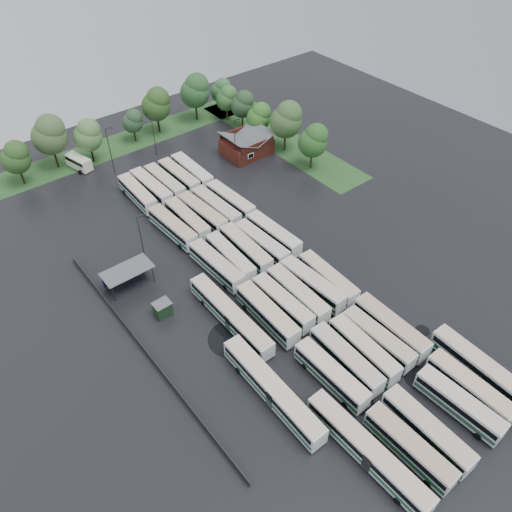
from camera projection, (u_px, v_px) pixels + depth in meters
ground at (294, 313)px, 78.82m from camera, size 160.00×160.00×0.00m
brick_building at (247, 146)px, 113.28m from camera, size 10.07×8.60×5.39m
wash_shed at (126, 271)px, 81.53m from camera, size 8.20×4.20×3.58m
utility_hut at (163, 309)px, 77.69m from camera, size 2.70×2.20×2.62m
grass_strip_north at (115, 146)px, 117.05m from camera, size 80.00×10.00×0.01m
grass_strip_east at (280, 140)px, 119.18m from camera, size 10.00×50.00×0.01m
west_fence at (144, 350)px, 72.76m from camera, size 0.10×50.00×1.20m
bus_r0c0 at (410, 447)px, 60.49m from camera, size 2.81×12.24×3.40m
bus_r0c1 at (427, 430)px, 62.05m from camera, size 2.95×12.72×3.53m
bus_r0c3 at (459, 404)px, 64.84m from camera, size 3.09×12.19×3.37m
bus_r0c4 at (470, 388)px, 66.55m from camera, size 2.64×12.35×3.44m
bus_r1c0 at (331, 374)px, 68.15m from camera, size 2.67×12.21×3.39m
bus_r1c1 at (346, 359)px, 69.96m from camera, size 3.14×12.57×3.47m
bus_r1c2 at (364, 349)px, 71.31m from camera, size 3.20×12.30×3.39m
bus_r1c3 at (378, 339)px, 72.70m from camera, size 2.73×12.11×3.36m
bus_r1c4 at (391, 327)px, 74.18m from camera, size 2.93×12.84×3.56m
bus_r2c0 at (267, 314)px, 76.14m from camera, size 3.10×12.82×3.55m
bus_r2c1 at (283, 303)px, 77.90m from camera, size 2.62×12.24×3.41m
bus_r2c2 at (298, 294)px, 79.14m from camera, size 3.04×12.73×3.53m
bus_r2c3 at (312, 284)px, 80.77m from camera, size 3.30×12.76×3.52m
bus_r2c4 at (328, 278)px, 81.90m from camera, size 3.13×12.26×3.38m
bus_r3c0 at (216, 265)px, 84.15m from camera, size 3.00×12.49×3.46m
bus_r3c1 at (230, 257)px, 85.71m from camera, size 3.15×12.21×3.37m
bus_r3c2 at (246, 249)px, 87.23m from camera, size 3.17×12.66×3.50m
bus_r3c3 at (261, 243)px, 88.34m from camera, size 3.01×12.35×3.42m
bus_r3c4 at (274, 234)px, 90.24m from camera, size 3.00×12.40×3.43m
bus_r4c0 at (173, 227)px, 91.67m from camera, size 3.20×12.58×3.47m
bus_r4c1 at (187, 219)px, 93.42m from camera, size 2.73×12.21×3.39m
bus_r4c2 at (202, 213)px, 94.72m from camera, size 3.29×12.65×3.49m
bus_r4c3 at (216, 207)px, 96.06m from camera, size 3.04×12.74×3.53m
bus_r4c4 at (230, 201)px, 97.76m from camera, size 3.12×12.48×3.45m
bus_r5c0 at (138, 193)px, 99.61m from camera, size 2.97×12.31×3.41m
bus_r5c1 at (151, 188)px, 101.01m from camera, size 2.89×12.70×3.52m
bus_r5c2 at (165, 182)px, 102.50m from camera, size 2.72×12.31×3.42m
bus_r5c3 at (179, 176)px, 104.12m from camera, size 2.74×12.29×3.41m
bus_r5c4 at (192, 171)px, 105.41m from camera, size 2.94×12.72×3.53m
artic_bus_west_a at (368, 451)px, 60.09m from camera, size 2.89×18.28×3.38m
artic_bus_west_b at (231, 316)px, 75.94m from camera, size 2.68×18.28×3.39m
artic_bus_west_c at (272, 390)px, 66.33m from camera, size 3.02×18.78×3.48m
artic_bus_east at (493, 378)px, 67.64m from camera, size 3.27×18.99×3.51m
minibus at (79, 162)px, 108.90m from camera, size 3.85×6.83×2.81m
tree_north_0 at (16, 157)px, 101.27m from camera, size 6.00×6.00×9.93m
tree_north_1 at (50, 134)px, 105.04m from camera, size 7.44×7.44×12.32m
tree_north_2 at (88, 135)px, 107.59m from camera, size 6.18×6.18×10.24m
tree_north_3 at (133, 121)px, 115.44m from camera, size 4.79×4.78×7.92m
tree_north_4 at (157, 104)px, 117.07m from camera, size 6.82×6.82×11.29m
tree_north_5 at (196, 90)px, 121.65m from camera, size 7.19×7.19×11.91m
tree_north_6 at (221, 90)px, 126.68m from camera, size 5.21×5.21×8.64m
tree_east_0 at (314, 140)px, 105.63m from camera, size 6.29×6.29×10.41m
tree_east_1 at (287, 119)px, 110.65m from camera, size 7.16×7.16×11.86m
tree_east_2 at (259, 116)px, 115.20m from camera, size 5.61×5.61×9.30m
tree_east_3 at (243, 104)px, 119.87m from camera, size 5.63×5.63×9.32m
tree_east_4 at (227, 98)px, 122.99m from camera, size 5.35×5.35×8.86m
lamp_post_ne at (235, 139)px, 107.34m from camera, size 1.61×0.31×10.49m
lamp_post_nw at (141, 235)px, 84.60m from camera, size 1.44×0.28×9.34m
lamp_post_back_w at (110, 148)px, 104.49m from camera, size 1.63×0.32×10.56m
lamp_post_back_e at (154, 134)px, 110.47m from camera, size 1.42×0.28×9.24m
puddle_0 at (359, 402)px, 67.13m from camera, size 4.09×4.09×0.01m
puddle_1 at (419, 378)px, 69.91m from camera, size 4.14×4.14×0.01m
puddle_2 at (232, 339)px, 75.02m from camera, size 7.27×7.27×0.01m
puddle_3 at (318, 316)px, 78.29m from camera, size 4.49×4.49×0.01m
puddle_4 at (423, 331)px, 76.16m from camera, size 2.28×2.28×0.01m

